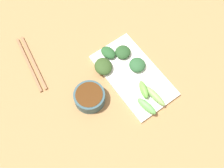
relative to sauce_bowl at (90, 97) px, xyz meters
The scene contains 11 objects.
tabletop 0.11m from the sauce_bowl, 11.45° to the right, with size 2.10×2.10×0.02m, color #9A7346.
sauce_bowl is the anchor object (origin of this frame).
serving_plate 0.17m from the sauce_bowl, ahead, with size 0.16×0.29×0.01m, color white.
broccoli_stalk_0 0.18m from the sauce_bowl, 28.23° to the right, with size 0.02×0.06×0.03m, color #65AA42.
broccoli_leafy_1 0.17m from the sauce_bowl, 34.21° to the left, with size 0.04×0.06×0.02m, color #245228.
broccoli_leafy_2 0.12m from the sauce_bowl, 32.63° to the left, with size 0.06×0.07×0.03m, color #2D481F.
broccoli_stalk_3 0.21m from the sauce_bowl, 34.94° to the right, with size 0.02×0.09×0.02m, color #79A458.
broccoli_leafy_4 0.19m from the sauce_bowl, ahead, with size 0.06×0.06×0.03m, color #29562E.
broccoli_leafy_5 0.20m from the sauce_bowl, 20.53° to the left, with size 0.05×0.05×0.03m, color #234922.
broccoli_stalk_6 0.18m from the sauce_bowl, 46.24° to the right, with size 0.02×0.07×0.03m, color #61AA54.
chopsticks 0.25m from the sauce_bowl, 111.43° to the left, with size 0.06×0.23×0.01m.
Camera 1 is at (-0.24, -0.29, 0.88)m, focal length 45.38 mm.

